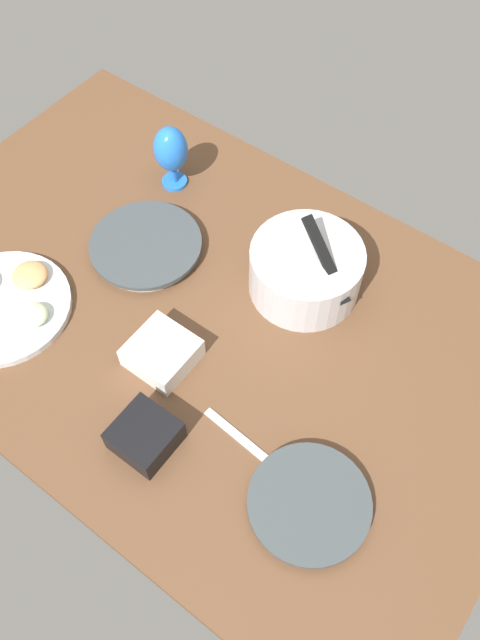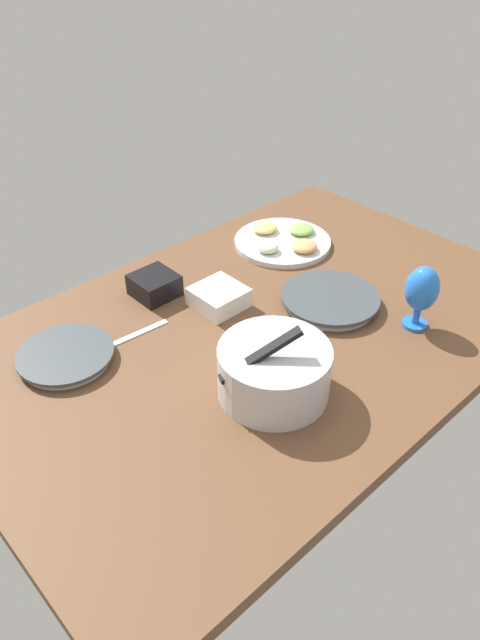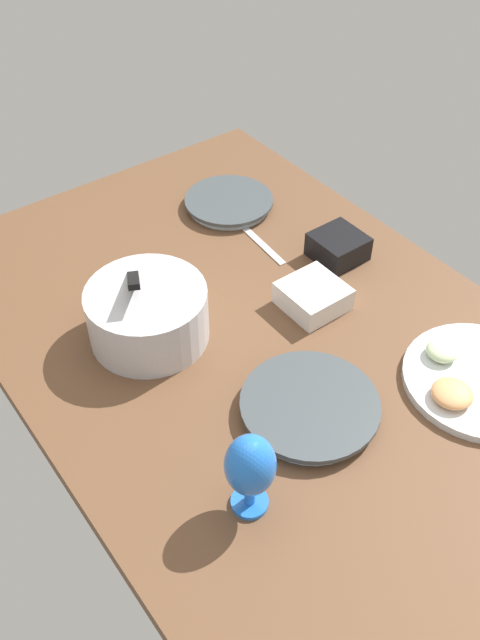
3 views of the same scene
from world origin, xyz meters
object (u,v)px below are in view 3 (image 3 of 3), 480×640
(dinner_plate_left, at_px, (310,407))
(fruit_platter, at_px, (480,379))
(hurricane_glass_blue, at_px, (250,467))
(square_bowl_white, at_px, (313,295))
(mixing_bowl, at_px, (148,313))
(square_bowl_black, at_px, (338,245))
(dinner_plate_right, at_px, (229,202))

(dinner_plate_left, bearing_deg, fruit_platter, -114.93)
(hurricane_glass_blue, bearing_deg, square_bowl_white, -52.87)
(mixing_bowl, relative_size, fruit_platter, 0.84)
(fruit_platter, bearing_deg, square_bowl_black, -5.96)
(hurricane_glass_blue, xyz_separation_m, square_bowl_white, (0.33, -0.43, -0.08))
(square_bowl_black, distance_m, square_bowl_white, 0.20)
(square_bowl_white, bearing_deg, square_bowl_black, -59.62)
(dinner_plate_left, bearing_deg, square_bowl_white, -42.18)
(fruit_platter, xyz_separation_m, square_bowl_white, (0.39, 0.12, 0.02))
(dinner_plate_right, distance_m, hurricane_glass_blue, 0.93)
(hurricane_glass_blue, height_order, square_bowl_black, hurricane_glass_blue)
(dinner_plate_right, height_order, square_bowl_black, square_bowl_black)
(square_bowl_black, bearing_deg, dinner_plate_right, 14.45)
(hurricane_glass_blue, height_order, square_bowl_white, hurricane_glass_blue)
(dinner_plate_left, distance_m, square_bowl_black, 0.51)
(dinner_plate_left, height_order, dinner_plate_right, dinner_plate_left)
(dinner_plate_left, bearing_deg, square_bowl_black, -48.84)
(fruit_platter, bearing_deg, dinner_plate_right, 2.56)
(fruit_platter, distance_m, hurricane_glass_blue, 0.56)
(dinner_plate_right, bearing_deg, hurricane_glass_blue, 146.21)
(square_bowl_white, bearing_deg, dinner_plate_right, -10.44)
(dinner_plate_left, xyz_separation_m, hurricane_glass_blue, (-0.09, 0.22, 0.10))
(hurricane_glass_blue, bearing_deg, dinner_plate_right, -33.79)
(mixing_bowl, bearing_deg, fruit_platter, -138.26)
(fruit_platter, xyz_separation_m, hurricane_glass_blue, (0.06, 0.55, 0.10))
(fruit_platter, distance_m, square_bowl_black, 0.49)
(dinner_plate_left, height_order, fruit_platter, fruit_platter)
(hurricane_glass_blue, distance_m, square_bowl_white, 0.55)
(dinner_plate_left, xyz_separation_m, dinner_plate_right, (0.67, -0.29, -0.00))
(dinner_plate_left, height_order, square_bowl_white, square_bowl_white)
(fruit_platter, distance_m, square_bowl_white, 0.41)
(dinner_plate_right, relative_size, mixing_bowl, 0.90)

